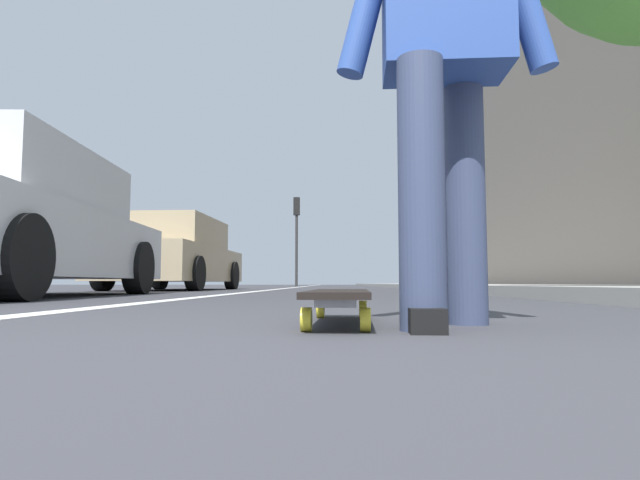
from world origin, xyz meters
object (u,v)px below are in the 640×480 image
Objects in this scene: skateboard at (339,297)px; parked_car_near at (10,226)px; parked_car_mid at (175,256)px; skater_person at (444,40)px; traffic_light at (297,224)px.

skateboard is 4.84m from parked_car_near.
parked_car_mid is (9.01, 3.35, 0.62)m from skateboard.
skateboard is 0.18× the size of parked_car_near.
parked_car_near is at bearing 45.86° from skater_person.
skater_person is (-0.15, -0.35, 0.84)m from skateboard.
skater_person reaches higher than skateboard.
parked_car_near reaches higher than parked_car_mid.
parked_car_mid is at bearing 20.42° from skateboard.
skater_person reaches higher than parked_car_mid.
parked_car_near is at bearing 44.27° from skateboard.
parked_car_near is 1.15× the size of traffic_light.
skater_person reaches higher than parked_car_near.
traffic_light is (12.65, -1.60, 2.07)m from parked_car_mid.
skateboard is 0.21× the size of traffic_light.
traffic_light is at bearing -7.19° from parked_car_mid.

